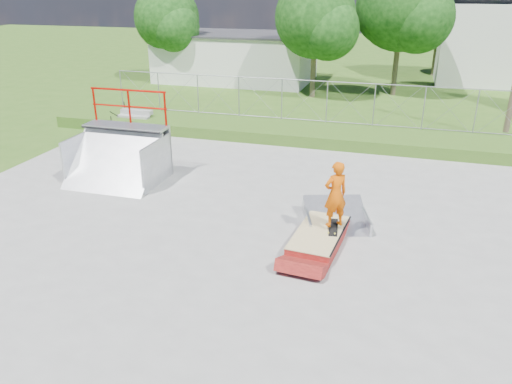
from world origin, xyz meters
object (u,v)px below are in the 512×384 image
quarter_pipe (114,141)px  flat_bank_ramp (336,216)px  grind_box (319,238)px  skater (335,197)px

quarter_pipe → flat_bank_ramp: 7.57m
grind_box → flat_bank_ramp: flat_bank_ramp is taller
flat_bank_ramp → skater: 1.39m
quarter_pipe → skater: quarter_pipe is taller
grind_box → quarter_pipe: size_ratio=0.83×
quarter_pipe → flat_bank_ramp: size_ratio=1.65×
quarter_pipe → flat_bank_ramp: (7.39, -1.11, -1.18)m
grind_box → skater: bearing=40.8°
quarter_pipe → skater: size_ratio=1.69×
grind_box → quarter_pipe: quarter_pipe is taller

